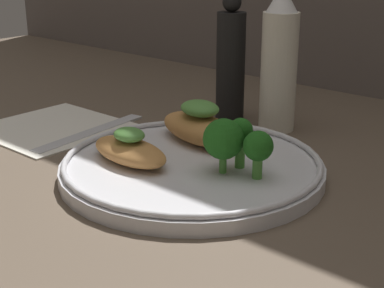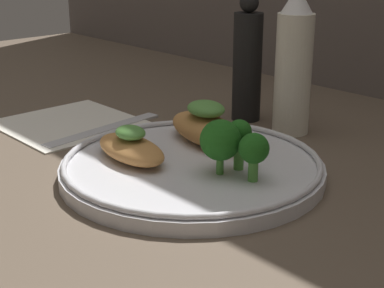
{
  "view_description": "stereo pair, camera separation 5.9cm",
  "coord_description": "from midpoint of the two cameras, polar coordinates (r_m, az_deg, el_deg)",
  "views": [
    {
      "loc": [
        36.55,
        -41.48,
        22.98
      ],
      "look_at": [
        0.0,
        0.0,
        3.4
      ],
      "focal_mm": 55.0,
      "sensor_mm": 36.0,
      "label": 1
    },
    {
      "loc": [
        40.73,
        -37.38,
        22.98
      ],
      "look_at": [
        0.0,
        0.0,
        3.4
      ],
      "focal_mm": 55.0,
      "sensor_mm": 36.0,
      "label": 2
    }
  ],
  "objects": [
    {
      "name": "pepper_grinder",
      "position": [
        0.77,
        1.58,
        7.92
      ],
      "size": [
        3.76,
        3.76,
        16.38
      ],
      "color": "black",
      "rests_on": "ground_plane"
    },
    {
      "name": "grilled_meat_middle",
      "position": [
        0.65,
        -1.84,
        1.71
      ],
      "size": [
        12.16,
        7.25,
        4.72
      ],
      "color": "#BC7F42",
      "rests_on": "plate"
    },
    {
      "name": "broccoli_bunch",
      "position": [
        0.55,
        0.95,
        0.21
      ],
      "size": [
        6.71,
        5.88,
        5.41
      ],
      "color": "#4C8E38",
      "rests_on": "plate"
    },
    {
      "name": "sauce_bottle",
      "position": [
        0.72,
        6.15,
        7.83
      ],
      "size": [
        4.43,
        4.43,
        17.74
      ],
      "color": "silver",
      "rests_on": "ground_plane"
    },
    {
      "name": "fork",
      "position": [
        0.74,
        -12.08,
        1.14
      ],
      "size": [
        3.56,
        17.56,
        0.6
      ],
      "color": "silver",
      "rests_on": "ground_plane"
    },
    {
      "name": "napkin",
      "position": [
        0.77,
        -15.3,
        1.61
      ],
      "size": [
        16.08,
        16.08,
        0.4
      ],
      "color": "silver",
      "rests_on": "ground_plane"
    },
    {
      "name": "plate",
      "position": [
        0.59,
        -2.82,
        -2.24
      ],
      "size": [
        26.68,
        26.68,
        2.0
      ],
      "color": "silver",
      "rests_on": "ground_plane"
    },
    {
      "name": "grilled_meat_front",
      "position": [
        0.6,
        -8.87,
        -0.59
      ],
      "size": [
        10.32,
        5.63,
        3.58
      ],
      "color": "#BC7F42",
      "rests_on": "plate"
    },
    {
      "name": "ground_plane",
      "position": [
        0.6,
        -2.8,
        -3.56
      ],
      "size": [
        180.0,
        180.0,
        1.0
      ],
      "primitive_type": "cube",
      "color": "brown"
    }
  ]
}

